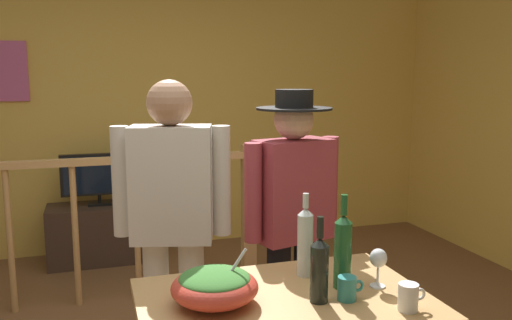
# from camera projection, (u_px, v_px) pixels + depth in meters

# --- Properties ---
(back_wall) EXTENTS (5.93, 0.10, 2.75)m
(back_wall) POSITION_uv_depth(u_px,v_px,m) (139.00, 103.00, 4.98)
(back_wall) COLOR gold
(back_wall) RESTS_ON ground_plane
(stair_railing) EXTENTS (3.51, 0.10, 1.12)m
(stair_railing) POSITION_uv_depth(u_px,v_px,m) (80.00, 213.00, 3.76)
(stair_railing) COLOR #B2844C
(stair_railing) RESTS_ON ground_plane
(tv_console) EXTENTS (0.90, 0.40, 0.51)m
(tv_console) POSITION_uv_depth(u_px,v_px,m) (101.00, 233.00, 4.71)
(tv_console) COLOR #38281E
(tv_console) RESTS_ON ground_plane
(flat_screen_tv) EXTENTS (0.63, 0.12, 0.46)m
(flat_screen_tv) POSITION_uv_depth(u_px,v_px,m) (98.00, 175.00, 4.60)
(flat_screen_tv) COLOR black
(flat_screen_tv) RESTS_ON tv_console
(serving_table) EXTENTS (1.13, 0.75, 0.79)m
(serving_table) POSITION_uv_depth(u_px,v_px,m) (284.00, 319.00, 2.10)
(serving_table) COLOR #B2844C
(serving_table) RESTS_ON ground_plane
(salad_bowl) EXTENTS (0.33, 0.33, 0.21)m
(salad_bowl) POSITION_uv_depth(u_px,v_px,m) (215.00, 285.00, 2.01)
(salad_bowl) COLOR #CC3D2D
(salad_bowl) RESTS_ON serving_table
(wine_glass) EXTENTS (0.07, 0.07, 0.16)m
(wine_glass) POSITION_uv_depth(u_px,v_px,m) (378.00, 260.00, 2.17)
(wine_glass) COLOR silver
(wine_glass) RESTS_ON serving_table
(wine_bottle_green) EXTENTS (0.07, 0.07, 0.39)m
(wine_bottle_green) POSITION_uv_depth(u_px,v_px,m) (343.00, 250.00, 2.15)
(wine_bottle_green) COLOR #1E5628
(wine_bottle_green) RESTS_ON serving_table
(wine_bottle_clear) EXTENTS (0.07, 0.07, 0.36)m
(wine_bottle_clear) POSITION_uv_depth(u_px,v_px,m) (305.00, 241.00, 2.28)
(wine_bottle_clear) COLOR silver
(wine_bottle_clear) RESTS_ON serving_table
(wine_bottle_dark) EXTENTS (0.07, 0.07, 0.34)m
(wine_bottle_dark) POSITION_uv_depth(u_px,v_px,m) (319.00, 268.00, 2.02)
(wine_bottle_dark) COLOR black
(wine_bottle_dark) RESTS_ON serving_table
(mug_teal) EXTENTS (0.11, 0.07, 0.09)m
(mug_teal) POSITION_uv_depth(u_px,v_px,m) (347.00, 288.00, 2.05)
(mug_teal) COLOR teal
(mug_teal) RESTS_ON serving_table
(mug_white) EXTENTS (0.11, 0.07, 0.10)m
(mug_white) POSITION_uv_depth(u_px,v_px,m) (409.00, 297.00, 1.96)
(mug_white) COLOR white
(mug_white) RESTS_ON serving_table
(person_standing_left) EXTENTS (0.57, 0.32, 1.62)m
(person_standing_left) POSITION_uv_depth(u_px,v_px,m) (172.00, 213.00, 2.67)
(person_standing_left) COLOR beige
(person_standing_left) RESTS_ON ground_plane
(person_standing_right) EXTENTS (0.58, 0.40, 1.57)m
(person_standing_right) POSITION_uv_depth(u_px,v_px,m) (293.00, 209.00, 2.86)
(person_standing_right) COLOR black
(person_standing_right) RESTS_ON ground_plane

